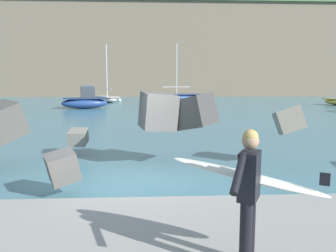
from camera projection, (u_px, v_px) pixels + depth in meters
The scene contains 10 objects.
ground_plane at pixel (140, 182), 8.75m from camera, with size 400.00×400.00×0.00m, color #42707F.
breakwater_jetty at pixel (279, 133), 9.80m from camera, with size 30.64×6.03×2.29m.
surfer_with_board at pixel (248, 186), 4.30m from camera, with size 2.03×1.54×1.78m.
boat_near_left at pixel (85, 101), 32.40m from camera, with size 4.58×2.70×2.15m.
boat_mid_left at pixel (180, 97), 43.06m from camera, with size 6.49×3.60×7.24m.
boat_mid_centre at pixel (106, 99), 42.21m from camera, with size 4.04×5.11×7.02m.
mooring_buoy_middle at pixel (120, 100), 42.91m from camera, with size 0.44×0.44×0.44m.
headland_bluff at pixel (251, 56), 79.31m from camera, with size 105.31×45.61×16.93m.
station_building_west at pixel (281, 8), 77.84m from camera, with size 4.93×7.37×4.57m.
station_building_east at pixel (207, 8), 80.25m from camera, with size 5.66×8.29×5.55m.
Camera 1 is at (0.27, -8.51, 2.59)m, focal length 36.28 mm.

